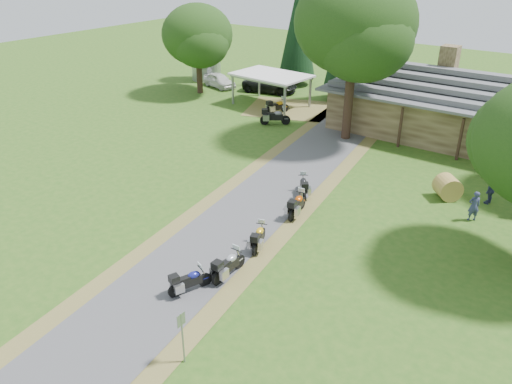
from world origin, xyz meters
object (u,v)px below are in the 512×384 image
Objects in this scene: car_white_sedan at (219,79)px; motorcycle_row_e at (304,185)px; motorcycle_carport_a at (277,106)px; motorcycle_row_d at (297,204)px; carport at (271,90)px; car_dark_suv at (270,81)px; motorcycle_row_a at (190,279)px; motorcycle_carport_b at (275,116)px; hay_bale at (448,187)px; motorcycle_row_b at (229,264)px; motorcycle_row_c at (259,236)px; lodge at (481,107)px; silo at (205,50)px.

car_white_sedan reaches higher than motorcycle_row_e.
motorcycle_row_d is at bearing -121.05° from motorcycle_carport_a.
car_dark_suv is at bearing 129.92° from carport.
motorcycle_carport_b is at bearing 45.85° from motorcycle_row_a.
car_white_sedan is 2.71× the size of motorcycle_row_d.
hay_bale is at bearing -0.72° from motorcycle_row_a.
hay_bale is at bearing -22.33° from motorcycle_row_b.
motorcycle_row_e is (-1.11, 5.87, 0.01)m from motorcycle_row_c.
carport is at bearing -175.16° from lodge.
car_dark_suv reaches higher than motorcycle_carport_b.
lodge is 10.80× the size of motorcycle_carport_a.
car_dark_suv reaches higher than car_white_sedan.
silo is 8.40m from car_dark_suv.
carport is 25.27m from motorcycle_row_b.
motorcycle_row_b is 2.61m from motorcycle_row_c.
carport is 17.52m from motorcycle_row_e.
silo is at bearing 164.70° from carport.
hay_bale is (20.56, -12.68, -0.43)m from car_dark_suv.
motorcycle_row_c is at bearing -120.93° from car_white_sedan.
motorcycle_carport_b is at bearing -104.27° from car_white_sedan.
car_white_sedan is 27.99m from hay_bale.
car_white_sedan is at bearing 22.68° from motorcycle_row_c.
motorcycle_row_d is (-0.50, 6.31, 0.01)m from motorcycle_row_b.
motorcycle_carport_b is at bearing 28.20° from motorcycle_row_b.
motorcycle_row_a is at bearing 155.27° from motorcycle_row_c.
car_white_sedan is 2.74× the size of motorcycle_row_b.
silo is 3.08× the size of motorcycle_carport_a.
carport is 3.73× the size of motorcycle_row_a.
lodge reaches higher than motorcycle_row_c.
motorcycle_carport_b reaches higher than motorcycle_row_a.
hay_bale is at bearing -97.76° from car_white_sedan.
motorcycle_row_d reaches higher than motorcycle_row_a.
car_dark_suv is 2.69× the size of motorcycle_carport_b.
motorcycle_row_a is at bearing -101.61° from motorcycle_carport_b.
motorcycle_carport_a reaches higher than motorcycle_row_b.
lodge is 27.69m from silo.
motorcycle_row_c reaches higher than motorcycle_row_a.
motorcycle_row_b is 13.82m from hay_bale.
motorcycle_carport_b is (10.88, -6.33, -0.13)m from car_white_sedan.
motorcycle_row_a is 1.83m from motorcycle_row_b.
motorcycle_row_e is at bearing -37.95° from silo.
carport is at bearing 12.41° from motorcycle_row_c.
motorcycle_carport_a is at bearing -23.78° from silo.
motorcycle_row_b is (-4.10, -23.25, -1.82)m from lodge.
motorcycle_row_d reaches higher than motorcycle_row_c.
hay_bale is (25.63, -11.25, -0.19)m from car_white_sedan.
motorcycle_row_c is at bearing -126.85° from motorcycle_carport_a.
car_dark_suv is 21.98m from motorcycle_row_e.
motorcycle_row_d is at bearing -47.36° from carport.
silo reaches higher than motorcycle_row_a.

